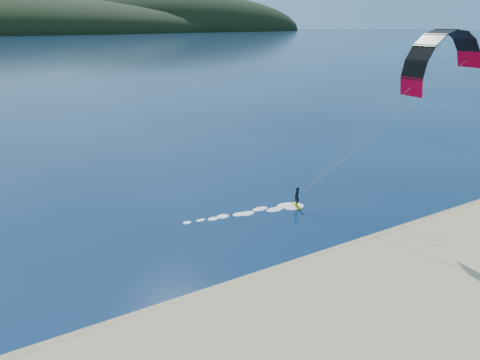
% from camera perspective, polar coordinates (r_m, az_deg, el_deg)
% --- Properties ---
extents(ground, '(1800.00, 1800.00, 0.00)m').
position_cam_1_polar(ground, '(24.33, 8.60, -19.36)').
color(ground, '#071C38').
rests_on(ground, ground).
extents(wet_sand, '(220.00, 2.50, 0.10)m').
position_cam_1_polar(wet_sand, '(27.18, 2.63, -14.11)').
color(wet_sand, '#968457').
rests_on(wet_sand, ground).
extents(kitesurfer_near, '(25.14, 8.01, 15.49)m').
position_cam_1_polar(kitesurfer_near, '(38.87, 25.02, 12.18)').
color(kitesurfer_near, '#BFCC18').
rests_on(kitesurfer_near, ground).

